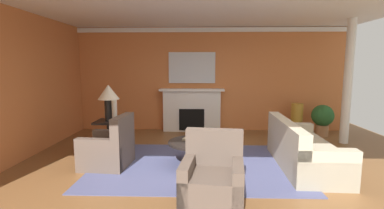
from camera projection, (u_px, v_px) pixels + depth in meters
The scene contains 20 objects.
ground_plane at pixel (209, 165), 5.16m from camera, with size 9.38×9.38×0.00m, color brown.
wall_fireplace at pixel (206, 80), 7.91m from camera, with size 7.82×0.12×2.90m, color #CC723D.
wall_window at pixel (20, 86), 5.37m from camera, with size 0.12×6.45×2.90m, color #CC723D.
ceiling_panel at pixel (210, 5), 5.06m from camera, with size 7.82×6.45×0.06m, color white.
crown_moulding at pixel (207, 30), 7.65m from camera, with size 7.82×0.08×0.12m, color white.
area_rug at pixel (195, 165), 5.18m from camera, with size 3.74×2.59×0.01m, color #4C517A.
fireplace at pixel (192, 111), 7.84m from camera, with size 1.80×0.35×1.21m.
mantel_mirror at pixel (192, 68), 7.79m from camera, with size 1.30×0.04×0.86m, color silver.
sofa at pixel (302, 151), 5.04m from camera, with size 0.97×2.13×0.85m.
armchair_near_window at pixel (109, 150), 5.08m from camera, with size 0.87×0.87×0.95m.
armchair_facing_fireplace at pixel (212, 181), 3.71m from camera, with size 0.89×0.89×0.95m.
coffee_table at pixel (195, 148), 5.13m from camera, with size 1.00×1.00×0.45m.
side_table at pixel (110, 135), 5.83m from camera, with size 0.56×0.56×0.70m.
table_lamp at pixel (109, 96), 5.72m from camera, with size 0.44×0.44×0.75m.
vase_on_side_table at pixel (115, 111), 5.64m from camera, with size 0.10×0.10×0.45m, color beige.
vase_tall_corner at pixel (297, 119), 7.47m from camera, with size 0.31×0.31×0.84m, color #B7892D.
book_red_cover at pixel (190, 139), 5.20m from camera, with size 0.24×0.17×0.04m, color tan.
book_art_folio at pixel (195, 139), 5.05m from camera, with size 0.25×0.16×0.03m, color maroon.
potted_plant at pixel (322, 118), 7.26m from camera, with size 0.56×0.56×0.83m.
column_white at pixel (348, 82), 6.48m from camera, with size 0.20×0.20×2.90m, color white.
Camera 1 is at (-0.17, -4.96, 1.82)m, focal length 25.99 mm.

